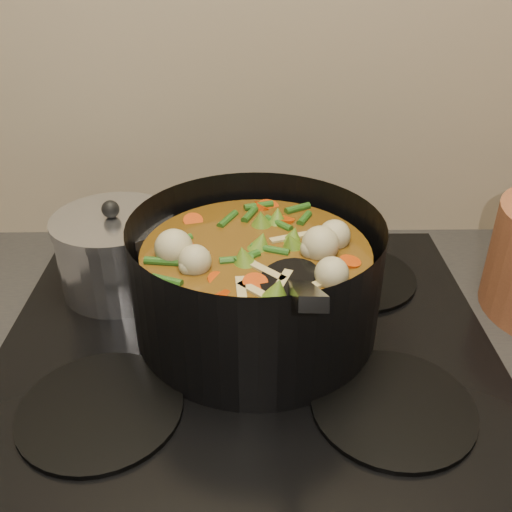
{
  "coord_description": "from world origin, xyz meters",
  "views": [
    {
      "loc": [
        0.0,
        1.35,
        1.39
      ],
      "look_at": [
        0.01,
        1.95,
        1.04
      ],
      "focal_mm": 40.0,
      "sensor_mm": 36.0,
      "label": 1
    }
  ],
  "objects": [
    {
      "name": "stovetop",
      "position": [
        0.0,
        1.93,
        0.92
      ],
      "size": [
        0.62,
        0.54,
        0.03
      ],
      "color": "black",
      "rests_on": "counter"
    },
    {
      "name": "stockpot",
      "position": [
        0.01,
        1.95,
        1.0
      ],
      "size": [
        0.37,
        0.45,
        0.23
      ],
      "rotation": [
        0.0,
        0.0,
        -0.23
      ],
      "color": "black",
      "rests_on": "stovetop"
    },
    {
      "name": "saucepan",
      "position": [
        -0.18,
        2.04,
        0.99
      ],
      "size": [
        0.17,
        0.17,
        0.14
      ],
      "rotation": [
        0.0,
        0.0,
        0.11
      ],
      "color": "silver",
      "rests_on": "stovetop"
    }
  ]
}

